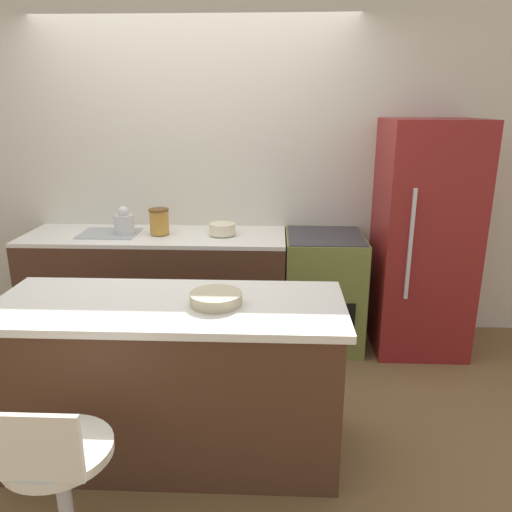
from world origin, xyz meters
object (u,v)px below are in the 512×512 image
at_px(oven_range, 323,290).
at_px(stool_chair, 59,485).
at_px(refrigerator, 423,239).
at_px(kettle, 124,222).
at_px(mixing_bowl, 222,229).

height_order(oven_range, stool_chair, oven_range).
height_order(oven_range, refrigerator, refrigerator).
bearing_deg(stool_chair, kettle, 98.91).
xyz_separation_m(oven_range, stool_chair, (-1.22, -2.13, -0.03)).
bearing_deg(oven_range, kettle, -179.92).
bearing_deg(kettle, stool_chair, -81.09).
bearing_deg(stool_chair, oven_range, 60.17).
xyz_separation_m(oven_range, mixing_bowl, (-0.79, -0.00, 0.49)).
height_order(oven_range, kettle, kettle).
distance_m(refrigerator, kettle, 2.29).
distance_m(stool_chair, kettle, 2.22).
relative_size(refrigerator, mixing_bowl, 8.74).
xyz_separation_m(refrigerator, kettle, (-2.29, 0.01, 0.10)).
relative_size(oven_range, kettle, 4.18).
xyz_separation_m(refrigerator, stool_chair, (-1.95, -2.11, -0.47)).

